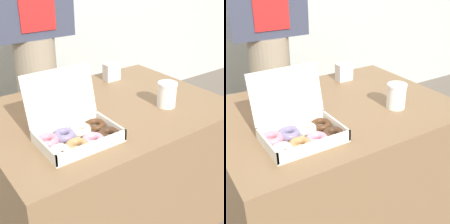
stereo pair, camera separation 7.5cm
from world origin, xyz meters
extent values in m
plane|color=#665B51|center=(0.00, 0.00, 0.00)|extent=(14.00, 14.00, 0.00)
cube|color=brown|center=(0.00, 0.00, 0.36)|extent=(1.15, 0.85, 0.72)
cube|color=white|center=(-0.27, -0.21, 0.72)|extent=(0.31, 0.21, 0.01)
cube|color=white|center=(-0.42, -0.21, 0.74)|extent=(0.01, 0.21, 0.04)
cube|color=white|center=(-0.12, -0.21, 0.74)|extent=(0.01, 0.21, 0.04)
cube|color=white|center=(-0.27, -0.31, 0.74)|extent=(0.31, 0.01, 0.04)
cube|color=white|center=(-0.27, -0.10, 0.74)|extent=(0.31, 0.01, 0.04)
cube|color=white|center=(-0.27, -0.07, 0.87)|extent=(0.31, 0.06, 0.21)
torus|color=white|center=(-0.38, -0.25, 0.74)|extent=(0.09, 0.09, 0.03)
torus|color=pink|center=(-0.38, -0.16, 0.74)|extent=(0.11, 0.11, 0.03)
torus|color=#B27F4C|center=(-0.30, -0.25, 0.74)|extent=(0.10, 0.10, 0.03)
torus|color=slate|center=(-0.30, -0.16, 0.74)|extent=(0.11, 0.11, 0.03)
torus|color=pink|center=(-0.23, -0.25, 0.74)|extent=(0.11, 0.11, 0.03)
torus|color=silver|center=(-0.23, -0.16, 0.74)|extent=(0.10, 0.10, 0.03)
torus|color=#422819|center=(-0.16, -0.25, 0.74)|extent=(0.10, 0.10, 0.03)
torus|color=#4C2D19|center=(-0.16, -0.16, 0.74)|extent=(0.12, 0.12, 0.03)
cylinder|color=white|center=(0.25, -0.17, 0.77)|extent=(0.09, 0.09, 0.11)
cylinder|color=white|center=(0.25, -0.17, 0.83)|extent=(0.09, 0.09, 0.01)
cube|color=silver|center=(0.25, 0.28, 0.77)|extent=(0.09, 0.06, 0.10)
cylinder|color=gray|center=(-0.09, 0.60, 0.48)|extent=(0.25, 0.25, 0.96)
camera|label=1|loc=(-0.78, -1.13, 1.36)|focal=50.00mm
camera|label=2|loc=(-0.72, -1.17, 1.36)|focal=50.00mm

